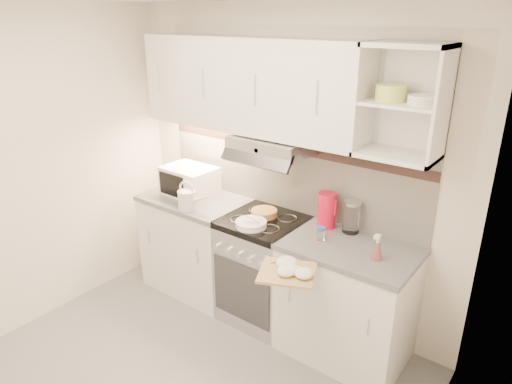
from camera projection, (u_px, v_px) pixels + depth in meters
room_shell at (194, 151)px, 2.77m from camera, size 3.04×2.84×2.52m
base_cabinet_left at (197, 245)px, 4.18m from camera, size 0.90×0.60×0.86m
worktop_left at (195, 200)px, 4.01m from camera, size 0.92×0.62×0.04m
base_cabinet_right at (346, 303)px, 3.33m from camera, size 0.90×0.60×0.86m
worktop_right at (351, 249)px, 3.17m from camera, size 0.92×0.62×0.04m
electric_range at (263, 269)px, 3.75m from camera, size 0.60×0.60×0.90m
microwave at (189, 181)px, 4.02m from camera, size 0.46×0.35×0.26m
watering_can at (188, 199)px, 3.73m from camera, size 0.28×0.15×0.24m
plate_stack at (251, 224)px, 3.45m from camera, size 0.24×0.24×0.05m
bread_loaf at (264, 213)px, 3.63m from camera, size 0.21×0.21×0.05m
pink_pitcher at (327, 210)px, 3.40m from camera, size 0.15×0.14×0.27m
glass_jar at (351, 217)px, 3.32m from camera, size 0.13×0.13×0.25m
spice_jar at (321, 233)px, 3.24m from camera, size 0.07×0.07×0.10m
spray_bottle at (377, 249)px, 2.97m from camera, size 0.07×0.07×0.19m
cutting_board at (287, 273)px, 2.90m from camera, size 0.45×0.43×0.02m
dish_towel at (291, 271)px, 2.83m from camera, size 0.32×0.29×0.07m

